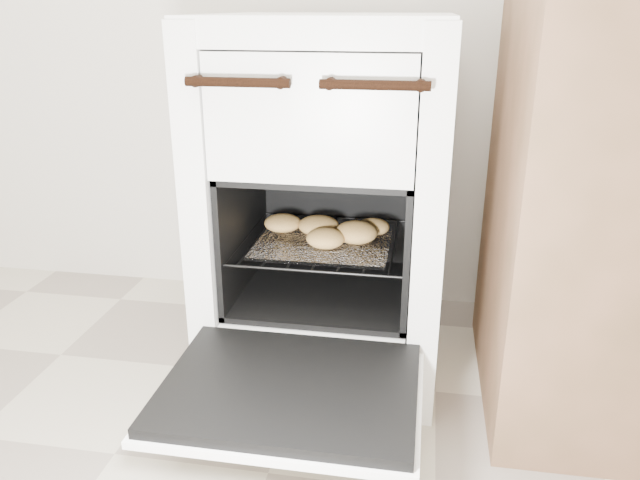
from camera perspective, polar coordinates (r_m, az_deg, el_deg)
The scene contains 5 objects.
stove at distance 1.56m, azimuth 0.86°, elevation 3.34°, with size 0.56×0.62×0.86m.
oven_door at distance 1.24m, azimuth -2.75°, elevation -13.58°, with size 0.51×0.39×0.04m.
oven_rack at distance 1.53m, azimuth 0.48°, elevation -0.13°, with size 0.41×0.39×0.01m.
foil_sheet at distance 1.51m, azimuth 0.37°, elevation -0.18°, with size 0.32×0.28×0.01m, color white.
baked_rolls at distance 1.52m, azimuth 0.93°, elevation 1.00°, with size 0.33×0.22×0.05m.
Camera 1 is at (0.28, -0.29, 0.88)m, focal length 35.00 mm.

